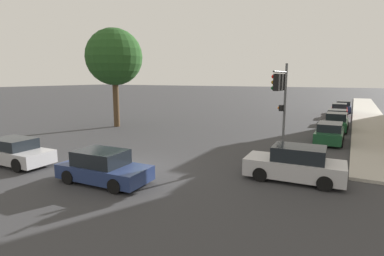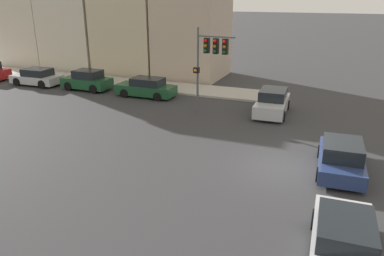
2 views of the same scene
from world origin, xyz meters
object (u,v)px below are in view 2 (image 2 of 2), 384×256
(crossing_car_0, at_px, (344,240))
(parked_car_1, at_px, (87,81))
(crossing_car_2, at_px, (272,103))
(traffic_signal, at_px, (210,53))
(parked_car_0, at_px, (146,88))
(parked_car_2, at_px, (37,77))
(crossing_car_1, at_px, (341,158))

(crossing_car_0, xyz_separation_m, parked_car_1, (14.12, 19.06, 0.08))
(crossing_car_0, relative_size, crossing_car_2, 0.96)
(traffic_signal, distance_m, crossing_car_2, 5.04)
(parked_car_0, bearing_deg, crossing_car_2, 175.42)
(parked_car_2, bearing_deg, crossing_car_1, 160.44)
(parked_car_1, relative_size, parked_car_2, 0.93)
(crossing_car_0, distance_m, crossing_car_2, 13.91)
(parked_car_2, bearing_deg, crossing_car_2, 176.84)
(crossing_car_2, bearing_deg, crossing_car_0, 15.97)
(parked_car_0, height_order, parked_car_2, parked_car_0)
(crossing_car_2, distance_m, parked_car_1, 14.72)
(crossing_car_1, distance_m, parked_car_1, 20.57)
(traffic_signal, distance_m, crossing_car_1, 10.20)
(traffic_signal, height_order, parked_car_2, traffic_signal)
(traffic_signal, height_order, crossing_car_0, traffic_signal)
(crossing_car_1, bearing_deg, parked_car_2, 68.87)
(traffic_signal, distance_m, parked_car_2, 16.39)
(traffic_signal, relative_size, parked_car_2, 1.27)
(crossing_car_0, height_order, parked_car_0, parked_car_0)
(crossing_car_0, xyz_separation_m, parked_car_0, (13.97, 13.73, 0.01))
(traffic_signal, bearing_deg, crossing_car_2, 117.14)
(traffic_signal, height_order, parked_car_0, traffic_signal)
(traffic_signal, xyz_separation_m, crossing_car_0, (-11.65, -8.02, -3.16))
(traffic_signal, height_order, parked_car_1, traffic_signal)
(parked_car_1, bearing_deg, traffic_signal, 168.25)
(traffic_signal, relative_size, parked_car_1, 1.37)
(crossing_car_0, bearing_deg, crossing_car_2, 16.75)
(traffic_signal, bearing_deg, crossing_car_0, 38.64)
(parked_car_0, bearing_deg, crossing_car_1, 149.53)
(traffic_signal, height_order, crossing_car_2, traffic_signal)
(traffic_signal, height_order, crossing_car_1, traffic_signal)
(parked_car_0, bearing_deg, parked_car_1, -1.58)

